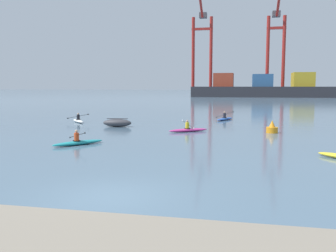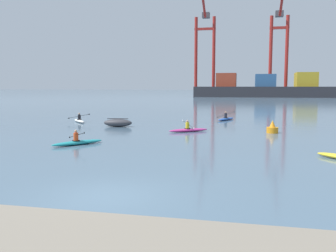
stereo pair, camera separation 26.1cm
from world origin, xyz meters
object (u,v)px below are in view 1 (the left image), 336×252
object	(u,v)px
gantry_crane_west	(202,43)
channel_buoy	(272,128)
kayak_magenta	(188,130)
kayak_teal	(78,142)
capsized_dinghy	(117,123)
kayak_blue	(225,119)
gantry_crane_west_mid	(276,43)
kayak_white	(78,120)
container_barge	(262,89)

from	to	relation	value
gantry_crane_west	channel_buoy	bearing A→B (deg)	-80.69
kayak_magenta	kayak_teal	bearing A→B (deg)	-125.71
capsized_dinghy	kayak_blue	bearing A→B (deg)	42.80
gantry_crane_west	kayak_magenta	xyz separation A→B (m)	(11.77, -112.51, -19.93)
kayak_blue	gantry_crane_west_mid	bearing A→B (deg)	82.48
kayak_magenta	kayak_white	bearing A→B (deg)	155.53
gantry_crane_west_mid	kayak_teal	distance (m)	118.98
capsized_dinghy	kayak_white	distance (m)	6.26
kayak_teal	kayak_blue	size ratio (longest dim) A/B	0.91
kayak_teal	kayak_magenta	world-z (taller)	same
kayak_magenta	kayak_blue	world-z (taller)	kayak_blue
gantry_crane_west_mid	kayak_magenta	distance (m)	110.30
kayak_teal	capsized_dinghy	bearing A→B (deg)	96.05
container_barge	capsized_dinghy	xyz separation A→B (m)	(-17.37, -99.37, -2.54)
kayak_blue	kayak_white	bearing A→B (deg)	-160.00
gantry_crane_west	kayak_blue	xyz separation A→B (m)	(14.14, -101.65, -19.93)
gantry_crane_west	capsized_dinghy	size ratio (longest dim) A/B	15.15
gantry_crane_west_mid	kayak_blue	bearing A→B (deg)	-97.52
kayak_magenta	channel_buoy	bearing A→B (deg)	5.62
gantry_crane_west	channel_buoy	distance (m)	115.06
gantry_crane_west_mid	capsized_dinghy	size ratio (longest dim) A/B	14.00
gantry_crane_west	capsized_dinghy	distance (m)	112.04
container_barge	kayak_teal	distance (m)	110.92
kayak_teal	kayak_magenta	size ratio (longest dim) A/B	0.97
container_barge	kayak_magenta	xyz separation A→B (m)	(-10.53, -101.70, -2.72)
capsized_dinghy	kayak_magenta	bearing A→B (deg)	-18.78
kayak_blue	container_barge	bearing A→B (deg)	84.87
gantry_crane_west	channel_buoy	world-z (taller)	gantry_crane_west
capsized_dinghy	kayak_magenta	world-z (taller)	kayak_magenta
gantry_crane_west_mid	kayak_blue	world-z (taller)	gantry_crane_west_mid
gantry_crane_west	kayak_magenta	size ratio (longest dim) A/B	12.90
capsized_dinghy	kayak_white	size ratio (longest dim) A/B	0.89
channel_buoy	kayak_teal	xyz separation A→B (m)	(-12.30, -8.64, -0.19)
gantry_crane_west_mid	kayak_teal	size ratio (longest dim) A/B	12.28
kayak_teal	container_barge	bearing A→B (deg)	81.56
channel_buoy	kayak_magenta	distance (m)	6.59
container_barge	kayak_magenta	distance (m)	102.28
kayak_white	kayak_blue	world-z (taller)	kayak_blue
capsized_dinghy	channel_buoy	bearing A→B (deg)	-7.15
container_barge	kayak_white	world-z (taller)	container_barge
kayak_white	kayak_teal	distance (m)	15.00
capsized_dinghy	kayak_white	xyz separation A→B (m)	(-5.36, 3.23, -0.18)
channel_buoy	kayak_white	bearing A→B (deg)	165.34
kayak_magenta	gantry_crane_west_mid	bearing A→B (deg)	81.99
channel_buoy	kayak_magenta	size ratio (longest dim) A/B	0.32
gantry_crane_west	kayak_white	world-z (taller)	gantry_crane_west
kayak_white	kayak_teal	bearing A→B (deg)	-64.52
gantry_crane_west	kayak_teal	xyz separation A→B (m)	(6.03, -120.50, -19.93)
channel_buoy	kayak_teal	bearing A→B (deg)	-144.93
container_barge	kayak_blue	bearing A→B (deg)	-95.13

